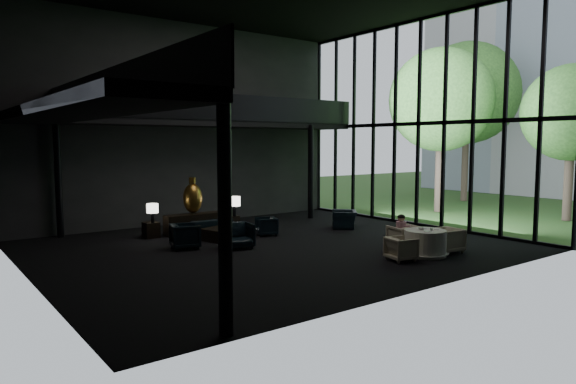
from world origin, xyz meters
TOP-DOWN VIEW (x-y plane):
  - floor at (0.00, 0.00)m, footprint 14.00×12.00m
  - wall_back at (0.00, 6.00)m, footprint 14.00×0.04m
  - wall_front at (0.00, -6.00)m, footprint 14.00×0.04m
  - wall_left at (-7.00, 0.00)m, footprint 0.04×12.00m
  - curtain_wall at (6.95, 0.00)m, footprint 0.20×12.00m
  - mezzanine_left at (-6.00, 0.00)m, footprint 2.00×12.00m
  - mezzanine_back at (1.00, 5.00)m, footprint 12.00×2.00m
  - railing_left at (-5.00, 0.00)m, footprint 0.06×12.00m
  - railing_back at (1.00, 4.00)m, footprint 12.00×0.06m
  - column_sw at (-5.00, -5.70)m, footprint 0.24×0.24m
  - column_nw at (-5.00, 5.70)m, footprint 0.24×0.24m
  - column_ne at (4.80, 4.00)m, footprint 0.24×0.24m
  - tree_near at (11.00, 2.00)m, footprint 4.80×4.80m
  - tree_mid at (13.00, -3.00)m, footprint 4.00×4.00m
  - tree_far at (16.00, 4.00)m, footprint 5.60×5.60m
  - console at (-0.94, 3.54)m, footprint 2.26×0.51m
  - bronze_urn at (-0.94, 3.72)m, footprint 0.69×0.69m
  - side_table_left at (-2.54, 3.71)m, footprint 0.49×0.49m
  - table_lamp_left at (-2.54, 3.53)m, footprint 0.39×0.39m
  - side_table_right at (0.66, 3.67)m, footprint 0.45×0.45m
  - table_lamp_right at (0.66, 3.47)m, footprint 0.44×0.44m
  - sofa at (-0.70, 2.95)m, footprint 1.93×0.67m
  - lounge_armchair_west at (-2.40, 1.31)m, footprint 1.05×1.09m
  - lounge_armchair_east at (0.88, 1.68)m, footprint 0.77×0.79m
  - lounge_armchair_south at (-1.07, 0.38)m, footprint 1.09×1.04m
  - window_armchair at (4.16, 1.17)m, footprint 1.13×1.17m
  - coffee_table at (-0.92, 1.89)m, footprint 1.12×1.12m
  - dining_table at (2.70, -3.77)m, footprint 1.35×1.35m
  - dining_chair_north at (2.81, -2.92)m, footprint 1.05×1.00m
  - dining_chair_east at (3.61, -3.87)m, footprint 0.85×0.89m
  - dining_chair_west at (1.68, -3.77)m, footprint 0.74×0.77m
  - child at (2.69, -2.88)m, footprint 0.31×0.31m
  - plate_a at (2.53, -3.99)m, footprint 0.28×0.28m
  - plate_b at (2.88, -3.53)m, footprint 0.26×0.26m
  - saucer at (3.00, -3.93)m, footprint 0.15×0.15m
  - coffee_cup at (2.89, -3.84)m, footprint 0.08×0.08m
  - cereal_bowl at (2.65, -3.66)m, footprint 0.17×0.17m
  - cream_pot at (2.76, -3.95)m, footprint 0.07×0.07m

SIDE VIEW (x-z plane):
  - floor at x=0.00m, z-range -0.01..0.01m
  - coffee_table at x=-0.92m, z-range 0.00..0.40m
  - side_table_right at x=0.66m, z-range 0.00..0.50m
  - side_table_left at x=-2.54m, z-range 0.00..0.54m
  - lounge_armchair_east at x=0.88m, z-range 0.00..0.65m
  - dining_table at x=2.70m, z-range -0.05..0.70m
  - dining_chair_west at x=1.68m, z-range 0.00..0.68m
  - console at x=-0.94m, z-range 0.00..0.72m
  - sofa at x=-0.70m, z-range 0.00..0.74m
  - dining_chair_east at x=3.61m, z-range 0.00..0.82m
  - window_armchair at x=4.16m, z-range 0.00..0.86m
  - dining_chair_north at x=2.81m, z-range 0.00..0.91m
  - lounge_armchair_west at x=-2.40m, z-range 0.00..0.94m
  - lounge_armchair_south at x=-1.07m, z-range 0.00..0.97m
  - saucer at x=3.00m, z-range 0.75..0.76m
  - plate_a at x=2.53m, z-range 0.75..0.76m
  - plate_b at x=2.88m, z-range 0.75..0.77m
  - child at x=2.69m, z-range 0.45..1.10m
  - cream_pot at x=2.76m, z-range 0.75..0.82m
  - coffee_cup at x=2.89m, z-range 0.76..0.82m
  - cereal_bowl at x=2.65m, z-range 0.75..0.84m
  - table_lamp_left at x=-2.54m, z-range 0.68..1.33m
  - table_lamp_right at x=0.66m, z-range 0.66..1.40m
  - bronze_urn at x=-0.94m, z-range 0.63..1.92m
  - column_sw at x=-5.00m, z-range 0.00..4.00m
  - column_nw at x=-5.00m, z-range 0.00..4.00m
  - column_ne at x=4.80m, z-range 0.00..4.00m
  - wall_back at x=0.00m, z-range 0.00..8.00m
  - wall_front at x=0.00m, z-range 0.00..8.00m
  - wall_left at x=-7.00m, z-range 0.00..8.00m
  - curtain_wall at x=6.95m, z-range 0.00..8.00m
  - mezzanine_left at x=-6.00m, z-range 3.88..4.12m
  - mezzanine_back at x=1.00m, z-range 3.88..4.12m
  - tree_mid at x=13.00m, z-range 1.23..7.73m
  - railing_left at x=-5.00m, z-range 4.10..5.10m
  - railing_back at x=1.00m, z-range 4.10..5.10m
  - tree_near at x=11.00m, z-range 1.41..9.06m
  - tree_far at x=16.00m, z-range 1.59..10.39m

